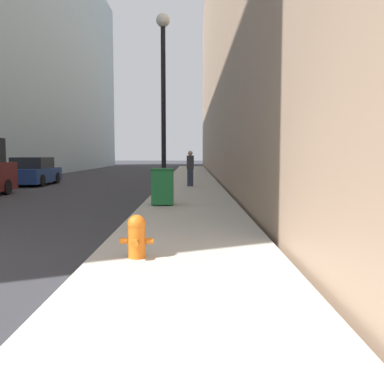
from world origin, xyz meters
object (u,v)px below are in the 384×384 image
Objects in this scene: trash_bin at (160,186)px; pedestrian_on_sidewalk at (188,168)px; lamppost at (161,83)px; parked_sedan_near at (30,172)px; fire_hydrant at (135,235)px.

pedestrian_on_sidewalk is (0.81, 7.40, 0.28)m from trash_bin.
trash_bin is at bearing -96.23° from pedestrian_on_sidewalk.
lamppost is 4.05× the size of pedestrian_on_sidewalk.
trash_bin is at bearing -52.92° from parked_sedan_near.
lamppost is at bearing 91.51° from fire_hydrant.
pedestrian_on_sidewalk reaches higher than parked_sedan_near.
fire_hydrant is 0.16× the size of parked_sedan_near.
fire_hydrant is 0.10× the size of lamppost.
trash_bin is (-0.07, 6.62, 0.23)m from fire_hydrant.
lamppost is 10.58m from parked_sedan_near.
parked_sedan_near is at bearing 114.82° from fire_hydrant.
fire_hydrant is 18.54m from parked_sedan_near.
trash_bin reaches higher than fire_hydrant.
fire_hydrant is 0.59× the size of trash_bin.
parked_sedan_near is 2.45× the size of pedestrian_on_sidewalk.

